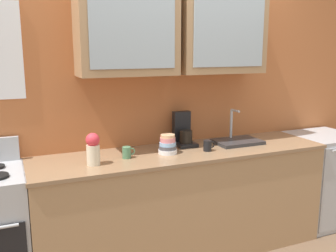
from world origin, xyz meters
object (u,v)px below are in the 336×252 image
sink_faucet (237,141)px  dishwasher (321,178)px  vase (93,149)px  cup_near_bowls (127,152)px  cup_near_sink (208,146)px  coffee_maker (183,133)px  bowl_stack (168,145)px

sink_faucet → dishwasher: size_ratio=0.45×
vase → cup_near_bowls: bearing=13.8°
cup_near_sink → coffee_maker: bearing=110.5°
vase → cup_near_bowls: vase is taller
cup_near_sink → cup_near_bowls: same height
bowl_stack → cup_near_bowls: (-0.34, 0.00, -0.03)m
cup_near_sink → coffee_maker: 0.29m
sink_faucet → coffee_maker: bearing=163.6°
bowl_stack → dishwasher: (1.68, 0.01, -0.52)m
sink_faucet → cup_near_sink: (-0.37, -0.12, 0.02)m
cup_near_bowls → sink_faucet: bearing=3.3°
sink_faucet → vase: bearing=-174.5°
bowl_stack → cup_near_sink: bearing=-10.9°
coffee_maker → cup_near_bowls: bearing=-161.0°
sink_faucet → coffee_maker: (-0.46, 0.14, 0.08)m
sink_faucet → cup_near_bowls: sink_faucet is taller
vase → cup_near_bowls: (0.27, 0.07, -0.08)m
cup_near_bowls → dishwasher: cup_near_bowls is taller
sink_faucet → dishwasher: sink_faucet is taller
sink_faucet → bowl_stack: 0.70m
cup_near_sink → dishwasher: size_ratio=0.11×
bowl_stack → dishwasher: size_ratio=0.17×
coffee_maker → cup_near_sink: bearing=-69.5°
cup_near_bowls → dishwasher: size_ratio=0.11×
coffee_maker → dishwasher: bearing=-7.3°
cup_near_sink → dishwasher: cup_near_sink is taller
cup_near_sink → cup_near_bowls: bearing=174.6°
vase → coffee_maker: coffee_maker is taller
vase → coffee_maker: size_ratio=0.81×
cup_near_sink → sink_faucet: bearing=18.7°
coffee_maker → vase: bearing=-162.6°
cup_near_bowls → coffee_maker: bearing=19.0°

